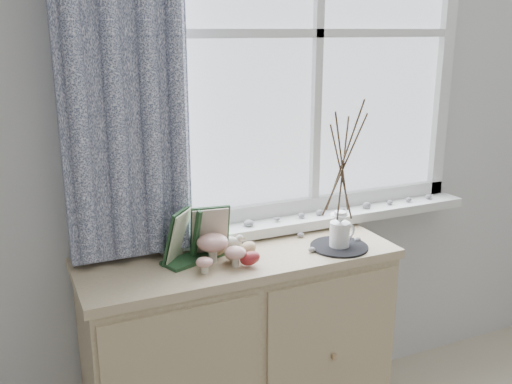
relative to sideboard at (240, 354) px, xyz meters
The scene contains 8 objects.
sideboard is the anchor object (origin of this frame).
botanical_book 0.55m from the sideboard, behind, with size 0.29×0.13×0.21m, color #1F4223, non-canonical shape.
toadstool_cluster 0.50m from the sideboard, 154.17° to the right, with size 0.19×0.17×0.11m.
wooden_eggs 0.46m from the sideboard, 121.34° to the right, with size 0.17×0.18×0.07m.
songbird_figurine 0.46m from the sideboard, 105.06° to the left, with size 0.12×0.05×0.06m, color silver, non-canonical shape.
crocheted_doily 0.58m from the sideboard, 14.33° to the right, with size 0.22×0.22×0.01m, color black.
twig_pitcher 0.86m from the sideboard, 14.33° to the right, with size 0.25×0.25×0.59m.
sideboard_pebbles 0.53m from the sideboard, ahead, with size 0.33×0.23×0.02m.
Camera 1 is at (-0.92, -0.10, 1.67)m, focal length 40.00 mm.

